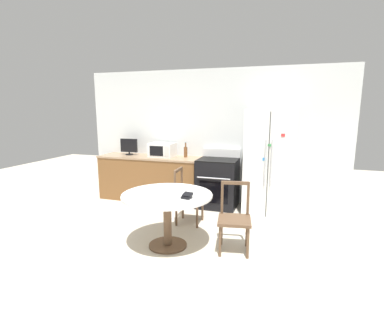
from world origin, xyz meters
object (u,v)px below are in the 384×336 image
countertop_tv (129,146)px  candle_glass (160,190)px  wallet (187,196)px  oven_range (218,182)px  refrigerator (269,162)px  dining_chair_right (234,219)px  microwave (162,150)px  dining_chair_far (188,197)px  counter_bottle (186,152)px

countertop_tv → candle_glass: (1.54, -1.92, -0.30)m
candle_glass → wallet: size_ratio=0.64×
oven_range → refrigerator: bearing=-2.8°
refrigerator → candle_glass: bearing=-126.1°
refrigerator → countertop_tv: (-2.86, 0.12, 0.16)m
countertop_tv → dining_chair_right: (2.54, -1.80, -0.65)m
oven_range → dining_chair_right: (0.62, -1.72, -0.03)m
oven_range → microwave: microwave is taller
dining_chair_far → oven_range: bearing=163.0°
refrigerator → dining_chair_far: size_ratio=2.04×
oven_range → wallet: 2.00m
oven_range → microwave: (-1.17, 0.07, 0.57)m
dining_chair_right → wallet: (-0.57, -0.25, 0.33)m
dining_chair_far → dining_chair_right: (0.89, -0.74, 0.00)m
refrigerator → dining_chair_right: bearing=-100.6°
microwave → candle_glass: size_ratio=5.30×
candle_glass → wallet: candle_glass is taller
countertop_tv → candle_glass: 2.48m
microwave → dining_chair_far: bearing=-49.5°
candle_glass → dining_chair_right: bearing=6.7°
refrigerator → microwave: 2.11m
refrigerator → microwave: refrigerator is taller
dining_chair_right → candle_glass: size_ratio=9.80×
countertop_tv → microwave: bearing=-0.4°
dining_chair_far → wallet: bearing=16.3°
microwave → dining_chair_right: size_ratio=0.54×
counter_bottle → dining_chair_far: bearing=-69.2°
refrigerator → counter_bottle: 1.64m
microwave → counter_bottle: 0.48m
counter_bottle → refrigerator: bearing=-6.5°
counter_bottle → wallet: size_ratio=2.03×
refrigerator → wallet: refrigerator is taller
dining_chair_right → candle_glass: (-1.00, -0.12, 0.34)m
countertop_tv → dining_chair_right: bearing=-35.3°
refrigerator → candle_glass: 2.23m
microwave → oven_range: bearing=-3.4°
microwave → dining_chair_far: (0.90, -1.06, -0.60)m
oven_range → microwave: 1.30m
wallet → countertop_tv: bearing=133.9°
microwave → countertop_tv: (-0.75, 0.00, 0.04)m
refrigerator → countertop_tv: 2.86m
microwave → candle_glass: (0.79, -1.91, -0.26)m
microwave → counter_bottle: counter_bottle is taller
wallet → microwave: bearing=120.9°
countertop_tv → candle_glass: size_ratio=4.02×
counter_bottle → dining_chair_right: (1.32, -1.87, -0.58)m
microwave → candle_glass: bearing=-67.4°
refrigerator → dining_chair_far: (-1.20, -0.94, -0.48)m
oven_range → wallet: bearing=-88.3°
counter_bottle → wallet: counter_bottle is taller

